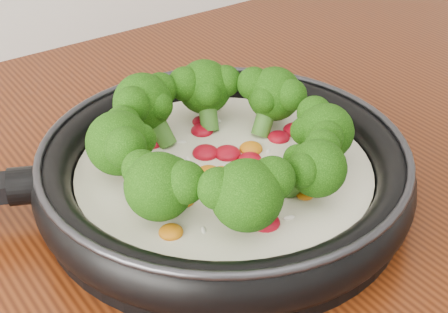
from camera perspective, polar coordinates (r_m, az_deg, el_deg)
skillet at (r=0.64m, az=-0.42°, el=-0.84°), size 0.59×0.48×0.11m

